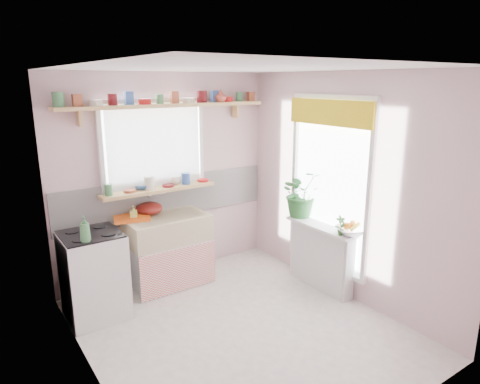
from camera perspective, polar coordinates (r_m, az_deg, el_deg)
room at (r=4.98m, az=0.64°, el=2.75°), size 3.20×3.20×3.20m
sink_unit at (r=5.23m, az=-9.53°, el=-7.64°), size 0.95×0.65×1.11m
cooker at (r=4.72m, az=-18.90°, el=-10.43°), size 0.58×0.58×0.93m
radiator_ledge at (r=5.19m, az=10.72°, el=-8.30°), size 0.22×0.95×0.78m
windowsill at (r=5.17m, az=-10.74°, el=0.32°), size 1.40×0.22×0.04m
pine_shelf at (r=5.08m, az=-9.65°, el=11.32°), size 2.52×0.24×0.04m
shelf_crockery at (r=5.07m, az=-9.68°, el=12.16°), size 2.47×0.11×0.12m
sill_crockery at (r=5.14m, az=-11.28°, el=1.04°), size 1.35×0.11×0.12m
dish_tray at (r=5.07m, az=-14.26°, el=-3.34°), size 0.46×0.39×0.04m
colander at (r=5.20m, az=-12.03°, el=-2.16°), size 0.32×0.32×0.15m
jade_plant at (r=5.26m, az=8.24°, el=-0.12°), size 0.64×0.59×0.59m
fruit_bowl at (r=4.81m, az=14.60°, el=-5.05°), size 0.41×0.41×0.08m
herb_pot at (r=4.73m, az=13.27°, el=-4.39°), size 0.13×0.10×0.22m
soap_bottle_sink at (r=5.02m, az=-14.02°, el=-2.73°), size 0.10×0.10×0.17m
sill_cup at (r=5.31m, az=-8.67°, el=1.54°), size 0.15×0.15×0.10m
sill_bowl at (r=5.14m, az=-12.95°, el=0.68°), size 0.23×0.23×0.06m
shelf_vase at (r=5.35m, az=-2.63°, el=12.68°), size 0.15×0.15×0.15m
cooker_bottle at (r=4.28m, az=-19.99°, el=-4.69°), size 0.12×0.12×0.26m
fruit at (r=4.80m, az=14.64°, el=-4.32°), size 0.20×0.14×0.10m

